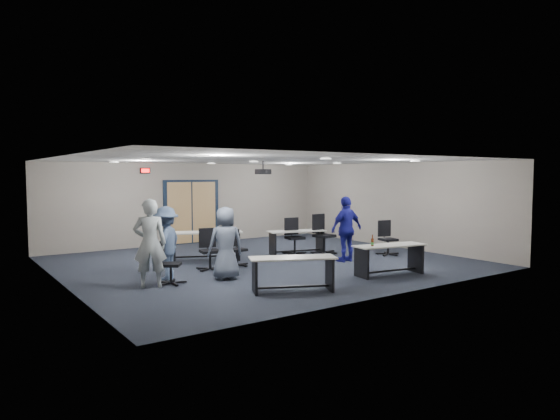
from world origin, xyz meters
TOP-DOWN VIEW (x-y plane):
  - floor at (0.00, 0.00)m, footprint 10.00×10.00m
  - back_wall at (0.00, 4.50)m, footprint 10.00×0.04m
  - front_wall at (0.00, -4.50)m, footprint 10.00×0.04m
  - left_wall at (-5.00, 0.00)m, footprint 0.04×9.00m
  - right_wall at (5.00, 0.00)m, footprint 0.04×9.00m
  - ceiling at (0.00, 0.00)m, footprint 10.00×9.00m
  - double_door at (0.00, 4.46)m, footprint 2.00×0.07m
  - exit_sign at (-1.60, 4.44)m, footprint 0.32×0.07m
  - ceiling_projector at (0.30, 0.50)m, footprint 0.35×0.32m
  - ceiling_can_lights at (0.00, 0.25)m, footprint 6.24×5.74m
  - table_front_left at (-1.39, -3.16)m, footprint 1.79×1.23m
  - table_front_right at (1.42, -3.11)m, footprint 1.81×0.87m
  - table_back_left at (-1.12, 1.13)m, footprint 2.01×1.35m
  - table_back_right at (1.53, 0.59)m, footprint 1.79×0.96m
  - chair_back_a at (-1.71, -0.21)m, footprint 0.75×0.75m
  - chair_back_b at (-0.90, -0.12)m, footprint 0.62×0.62m
  - chair_back_c at (1.43, 0.55)m, footprint 0.77×0.77m
  - chair_back_d at (2.22, 0.16)m, footprint 0.81×0.81m
  - chair_loose_left at (-3.11, -1.15)m, footprint 0.81×0.81m
  - chair_loose_right at (3.55, -1.11)m, footprint 0.76×0.76m
  - person_gray at (-3.57, -1.19)m, footprint 0.79×0.67m
  - person_plaid at (-1.91, -1.36)m, footprint 0.88×0.66m
  - person_navy at (1.85, -1.18)m, footprint 1.03×0.44m
  - person_back at (-2.98, -0.58)m, footprint 1.17×1.15m

SIDE VIEW (x-z plane):
  - floor at x=0.00m, z-range 0.00..0.00m
  - chair_back_b at x=-0.90m, z-range 0.00..0.92m
  - chair_loose_left at x=-3.11m, z-range 0.00..0.92m
  - table_back_right at x=1.53m, z-range 0.13..0.82m
  - table_front_left at x=-1.39m, z-range 0.13..0.82m
  - table_front_right at x=1.42m, z-range 0.00..0.97m
  - chair_loose_right at x=3.55m, z-range 0.00..0.99m
  - chair_back_a at x=-1.71m, z-range 0.00..1.01m
  - chair_back_c at x=1.43m, z-range 0.00..1.06m
  - table_back_left at x=-1.12m, z-range 0.08..0.99m
  - chair_back_d at x=2.22m, z-range 0.00..1.16m
  - person_plaid at x=-1.91m, z-range 0.00..1.62m
  - person_back at x=-2.98m, z-range 0.00..1.62m
  - person_navy at x=1.85m, z-range 0.00..1.74m
  - person_gray at x=-3.57m, z-range 0.00..1.83m
  - double_door at x=0.00m, z-range -0.05..2.15m
  - back_wall at x=0.00m, z-range 0.00..2.70m
  - front_wall at x=0.00m, z-range 0.00..2.70m
  - left_wall at x=-5.00m, z-range 0.00..2.70m
  - right_wall at x=5.00m, z-range 0.00..2.70m
  - ceiling_projector at x=0.30m, z-range 2.22..2.59m
  - exit_sign at x=-1.60m, z-range 2.36..2.54m
  - ceiling_can_lights at x=0.00m, z-range 2.66..2.68m
  - ceiling at x=0.00m, z-range 2.68..2.72m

